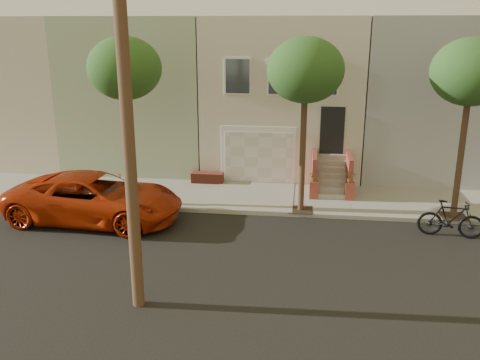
# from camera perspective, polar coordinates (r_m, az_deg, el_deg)

# --- Properties ---
(ground) EXTENTS (90.00, 90.00, 0.00)m
(ground) POSITION_cam_1_polar(r_m,az_deg,el_deg) (15.97, 2.90, -8.45)
(ground) COLOR black
(ground) RESTS_ON ground
(sidewalk) EXTENTS (40.00, 3.70, 0.15)m
(sidewalk) POSITION_cam_1_polar(r_m,az_deg,el_deg) (20.90, 4.01, -2.02)
(sidewalk) COLOR gray
(sidewalk) RESTS_ON ground
(house_row) EXTENTS (33.10, 11.70, 7.00)m
(house_row) POSITION_cam_1_polar(r_m,az_deg,el_deg) (25.81, 4.92, 9.72)
(house_row) COLOR #BAAE9F
(house_row) RESTS_ON sidewalk
(tree_left) EXTENTS (2.70, 2.57, 6.30)m
(tree_left) POSITION_cam_1_polar(r_m,az_deg,el_deg) (19.48, -12.66, 11.85)
(tree_left) COLOR #2D2116
(tree_left) RESTS_ON sidewalk
(tree_mid) EXTENTS (2.70, 2.57, 6.30)m
(tree_mid) POSITION_cam_1_polar(r_m,az_deg,el_deg) (18.37, 7.26, 11.84)
(tree_mid) COLOR #2D2116
(tree_mid) RESTS_ON sidewalk
(tree_right) EXTENTS (2.70, 2.57, 6.30)m
(tree_right) POSITION_cam_1_polar(r_m,az_deg,el_deg) (19.18, 24.22, 10.74)
(tree_right) COLOR #2D2116
(tree_right) RESTS_ON sidewalk
(pickup_truck) EXTENTS (6.40, 3.30, 1.73)m
(pickup_truck) POSITION_cam_1_polar(r_m,az_deg,el_deg) (19.15, -15.75, -1.93)
(pickup_truck) COLOR #A62709
(pickup_truck) RESTS_ON ground
(motorcycle) EXTENTS (2.17, 0.90, 1.27)m
(motorcycle) POSITION_cam_1_polar(r_m,az_deg,el_deg) (18.50, 22.31, -4.01)
(motorcycle) COLOR black
(motorcycle) RESTS_ON ground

